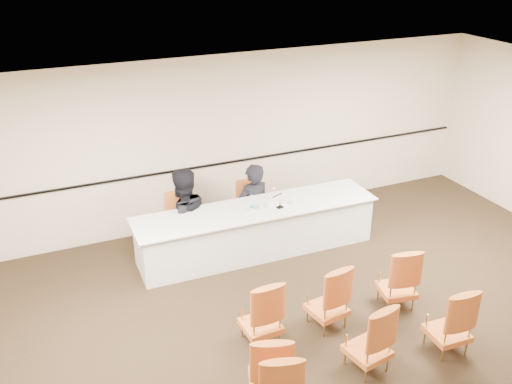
# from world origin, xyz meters

# --- Properties ---
(floor) EXTENTS (10.00, 10.00, 0.00)m
(floor) POSITION_xyz_m (0.00, 0.00, 0.00)
(floor) COLOR black
(floor) RESTS_ON ground
(ceiling) EXTENTS (10.00, 10.00, 0.00)m
(ceiling) POSITION_xyz_m (0.00, 0.00, 3.00)
(ceiling) COLOR white
(ceiling) RESTS_ON ground
(wall_back) EXTENTS (10.00, 0.04, 3.00)m
(wall_back) POSITION_xyz_m (0.00, 4.00, 1.50)
(wall_back) COLOR beige
(wall_back) RESTS_ON ground
(wall_rail) EXTENTS (9.80, 0.04, 0.03)m
(wall_rail) POSITION_xyz_m (0.00, 3.96, 1.10)
(wall_rail) COLOR black
(wall_rail) RESTS_ON wall_back
(panel_table) EXTENTS (4.00, 0.99, 0.80)m
(panel_table) POSITION_xyz_m (0.02, 2.65, 0.40)
(panel_table) COLOR white
(panel_table) RESTS_ON ground
(panelist_main) EXTENTS (0.70, 0.52, 1.77)m
(panelist_main) POSITION_xyz_m (0.20, 3.23, 0.42)
(panelist_main) COLOR black
(panelist_main) RESTS_ON ground
(panelist_main_chair) EXTENTS (0.51, 0.51, 0.95)m
(panelist_main_chair) POSITION_xyz_m (0.20, 3.23, 0.47)
(panelist_main_chair) COLOR orange
(panelist_main_chair) RESTS_ON ground
(panelist_second) EXTENTS (1.08, 0.91, 1.96)m
(panelist_second) POSITION_xyz_m (-1.05, 3.26, 0.43)
(panelist_second) COLOR black
(panelist_second) RESTS_ON ground
(panelist_second_chair) EXTENTS (0.51, 0.51, 0.95)m
(panelist_second_chair) POSITION_xyz_m (-1.05, 3.26, 0.47)
(panelist_second_chair) COLOR orange
(panelist_second_chair) RESTS_ON ground
(papers) EXTENTS (0.35, 0.30, 0.00)m
(papers) POSITION_xyz_m (0.40, 2.62, 0.80)
(papers) COLOR white
(papers) RESTS_ON panel_table
(microphone) EXTENTS (0.17, 0.24, 0.31)m
(microphone) POSITION_xyz_m (0.36, 2.51, 0.95)
(microphone) COLOR black
(microphone) RESTS_ON panel_table
(water_bottle) EXTENTS (0.08, 0.08, 0.25)m
(water_bottle) POSITION_xyz_m (-0.08, 2.62, 0.92)
(water_bottle) COLOR teal
(water_bottle) RESTS_ON panel_table
(drinking_glass) EXTENTS (0.08, 0.08, 0.10)m
(drinking_glass) POSITION_xyz_m (0.08, 2.60, 0.85)
(drinking_glass) COLOR silver
(drinking_glass) RESTS_ON panel_table
(coffee_cup) EXTENTS (0.10, 0.10, 0.12)m
(coffee_cup) POSITION_xyz_m (0.62, 2.55, 0.86)
(coffee_cup) COLOR white
(coffee_cup) RESTS_ON panel_table
(aud_chair_front_left) EXTENTS (0.52, 0.52, 0.95)m
(aud_chair_front_left) POSITION_xyz_m (-0.85, 0.56, 0.47)
(aud_chair_front_left) COLOR orange
(aud_chair_front_left) RESTS_ON ground
(aud_chair_front_mid) EXTENTS (0.57, 0.57, 0.95)m
(aud_chair_front_mid) POSITION_xyz_m (0.09, 0.52, 0.47)
(aud_chair_front_mid) COLOR orange
(aud_chair_front_mid) RESTS_ON ground
(aud_chair_front_right) EXTENTS (0.59, 0.59, 0.95)m
(aud_chair_front_right) POSITION_xyz_m (1.22, 0.52, 0.47)
(aud_chair_front_right) COLOR orange
(aud_chair_front_right) RESTS_ON ground
(aud_chair_back_left) EXTENTS (0.64, 0.64, 0.95)m
(aud_chair_back_left) POSITION_xyz_m (-1.16, -0.39, 0.47)
(aud_chair_back_left) COLOR orange
(aud_chair_back_left) RESTS_ON ground
(aud_chair_back_mid) EXTENTS (0.58, 0.58, 0.95)m
(aud_chair_back_mid) POSITION_xyz_m (0.12, -0.40, 0.47)
(aud_chair_back_mid) COLOR orange
(aud_chair_back_mid) RESTS_ON ground
(aud_chair_back_right) EXTENTS (0.53, 0.53, 0.95)m
(aud_chair_back_right) POSITION_xyz_m (1.23, -0.51, 0.47)
(aud_chair_back_right) COLOR orange
(aud_chair_back_right) RESTS_ON ground
(aud_chair_extra) EXTENTS (0.62, 0.62, 0.95)m
(aud_chair_extra) POSITION_xyz_m (-1.20, -0.67, 0.47)
(aud_chair_extra) COLOR orange
(aud_chair_extra) RESTS_ON ground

